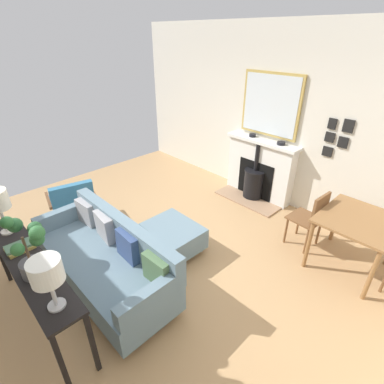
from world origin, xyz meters
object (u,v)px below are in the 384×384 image
fireplace (258,172)px  potted_plant (19,242)px  armchair_accent (72,199)px  book_stack (19,247)px  mantel_bowl_far (281,143)px  dining_chair_near_fireplace (312,216)px  sofa (107,259)px  ottoman (173,236)px  console_table (32,271)px  dining_table (357,226)px  table_lamp_far_end (46,273)px  mantel_bowl_near (252,135)px

fireplace → potted_plant: size_ratio=1.97×
armchair_accent → book_stack: bearing=50.3°
mantel_bowl_far → dining_chair_near_fireplace: (0.73, 1.01, -0.60)m
sofa → potted_plant: bearing=13.2°
potted_plant → ottoman: bearing=-176.6°
console_table → dining_table: (-3.12, 1.87, -0.04)m
mantel_bowl_far → sofa: 3.20m
fireplace → ottoman: 2.12m
console_table → book_stack: book_stack is taller
mantel_bowl_far → armchair_accent: 3.42m
fireplace → ottoman: bearing=3.0°
book_stack → ottoman: bearing=168.3°
armchair_accent → table_lamp_far_end: table_lamp_far_end is taller
mantel_bowl_far → console_table: (3.84, -0.31, -0.44)m
fireplace → dining_table: (0.70, 1.90, 0.16)m
armchair_accent → fireplace: bearing=152.6°
sofa → console_table: (0.75, 0.00, 0.32)m
fireplace → mantel_bowl_far: (-0.03, 0.34, 0.63)m
mantel_bowl_near → ottoman: mantel_bowl_near is taller
mantel_bowl_near → console_table: bearing=3.8°
mantel_bowl_far → dining_table: size_ratio=0.15×
fireplace → sofa: (3.06, 0.03, -0.12)m
mantel_bowl_near → dining_chair_near_fireplace: size_ratio=0.13×
mantel_bowl_far → table_lamp_far_end: (3.84, 0.37, 0.02)m
ottoman → potted_plant: (1.75, 0.10, 0.91)m
fireplace → sofa: 3.06m
book_stack → fireplace: bearing=176.4°
sofa → table_lamp_far_end: 1.27m
mantel_bowl_far → ottoman: 2.32m
fireplace → book_stack: 3.83m
book_stack → armchair_accent: bearing=-129.7°
fireplace → armchair_accent: 3.16m
mantel_bowl_near → table_lamp_far_end: (3.84, 0.93, 0.01)m
mantel_bowl_far → dining_table: (0.73, 1.56, -0.47)m
fireplace → table_lamp_far_end: table_lamp_far_end is taller
mantel_bowl_near → book_stack: (3.84, -0.02, -0.32)m
fireplace → table_lamp_far_end: 3.93m
fireplace → dining_chair_near_fireplace: 1.53m
potted_plant → book_stack: bearing=-95.1°
console_table → potted_plant: bearing=78.7°
console_table → potted_plant: (0.04, 0.18, 0.47)m
table_lamp_far_end → book_stack: (-0.00, -0.95, -0.33)m
fireplace → potted_plant: potted_plant is taller
ottoman → table_lamp_far_end: bearing=19.3°
mantel_bowl_far → ottoman: bearing=-6.2°
fireplace → sofa: size_ratio=0.66×
fireplace → mantel_bowl_far: 0.72m
console_table → potted_plant: 0.51m
console_table → fireplace: bearing=-179.5°
mantel_bowl_near → mantel_bowl_far: mantel_bowl_near is taller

